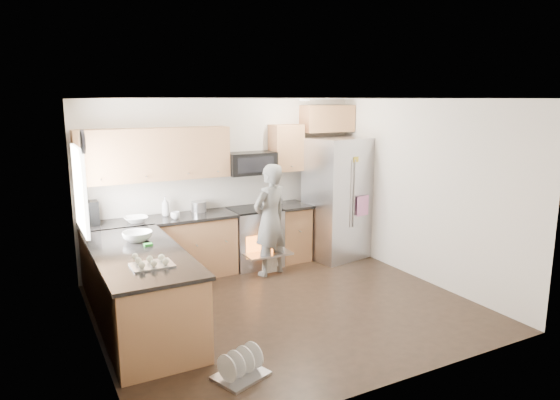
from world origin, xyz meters
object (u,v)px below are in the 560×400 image
refrigerator (338,198)px  dish_rack (241,369)px  person (270,220)px  stove_range (254,224)px

refrigerator → dish_rack: refrigerator is taller
dish_rack → person: bearing=57.6°
refrigerator → dish_rack: bearing=-147.5°
refrigerator → dish_rack: 4.08m
refrigerator → person: 1.42m
stove_range → dish_rack: stove_range is taller
person → refrigerator: bearing=171.9°
stove_range → refrigerator: refrigerator is taller
stove_range → dish_rack: (-1.51, -2.93, -0.60)m
stove_range → person: 0.52m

